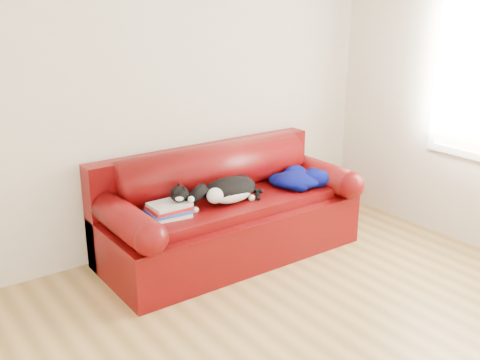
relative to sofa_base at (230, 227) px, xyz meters
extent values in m
cube|color=beige|center=(-0.45, 0.51, 1.06)|extent=(4.50, 0.02, 2.60)
cube|color=#3C0207|center=(0.00, 0.01, -0.03)|extent=(2.10, 0.90, 0.42)
cube|color=#3C0207|center=(0.00, -0.04, 0.21)|extent=(1.66, 0.62, 0.10)
cylinder|color=black|center=(-0.93, -0.32, -0.21)|extent=(0.06, 0.06, 0.05)
cylinder|color=black|center=(0.93, -0.32, -0.21)|extent=(0.06, 0.06, 0.05)
cylinder|color=black|center=(-0.93, 0.34, -0.21)|extent=(0.06, 0.06, 0.05)
cylinder|color=black|center=(0.93, 0.34, -0.21)|extent=(0.06, 0.06, 0.05)
cube|color=#3C0207|center=(0.00, 0.37, 0.19)|extent=(2.10, 0.18, 0.85)
cylinder|color=#3C0207|center=(0.00, 0.26, 0.44)|extent=(1.70, 0.40, 0.40)
cylinder|color=#3C0207|center=(-0.93, 0.01, 0.30)|extent=(0.24, 0.88, 0.24)
sphere|color=#3C0207|center=(-0.93, -0.43, 0.30)|extent=(0.24, 0.24, 0.24)
cylinder|color=#3C0207|center=(0.93, 0.01, 0.30)|extent=(0.24, 0.88, 0.24)
sphere|color=#3C0207|center=(0.93, -0.43, 0.30)|extent=(0.24, 0.24, 0.24)
cube|color=silver|center=(-0.59, -0.07, 0.28)|extent=(0.34, 0.27, 0.02)
cube|color=white|center=(-0.59, -0.07, 0.28)|extent=(0.32, 0.26, 0.02)
cube|color=#2147B6|center=(-0.59, -0.07, 0.30)|extent=(0.32, 0.25, 0.02)
cube|color=white|center=(-0.59, -0.07, 0.30)|extent=(0.30, 0.24, 0.02)
cube|color=#AD1713|center=(-0.59, -0.07, 0.33)|extent=(0.30, 0.23, 0.02)
cube|color=white|center=(-0.59, -0.07, 0.33)|extent=(0.29, 0.22, 0.02)
cube|color=#B6B8BD|center=(-0.59, -0.07, 0.35)|extent=(0.29, 0.22, 0.02)
cube|color=white|center=(-0.59, -0.07, 0.35)|extent=(0.28, 0.21, 0.02)
ellipsoid|color=black|center=(-0.05, -0.08, 0.36)|extent=(0.52, 0.34, 0.20)
ellipsoid|color=silver|center=(-0.06, -0.14, 0.32)|extent=(0.35, 0.21, 0.12)
ellipsoid|color=silver|center=(-0.23, -0.14, 0.37)|extent=(0.16, 0.15, 0.12)
ellipsoid|color=black|center=(0.09, -0.04, 0.35)|extent=(0.23, 0.23, 0.17)
ellipsoid|color=black|center=(-0.36, -0.14, 0.42)|extent=(0.16, 0.15, 0.12)
ellipsoid|color=silver|center=(-0.38, -0.17, 0.41)|extent=(0.08, 0.07, 0.05)
sphere|color=#BF7272|center=(-0.40, -0.18, 0.41)|extent=(0.02, 0.02, 0.02)
cone|color=black|center=(-0.34, -0.17, 0.48)|extent=(0.06, 0.05, 0.06)
cone|color=black|center=(-0.35, -0.10, 0.48)|extent=(0.06, 0.05, 0.06)
cylinder|color=black|center=(0.19, -0.05, 0.29)|extent=(0.13, 0.16, 0.04)
sphere|color=silver|center=(-0.27, -0.17, 0.29)|extent=(0.05, 0.05, 0.05)
sphere|color=silver|center=(0.10, -0.16, 0.29)|extent=(0.05, 0.05, 0.05)
ellipsoid|color=#02063E|center=(0.62, -0.12, 0.33)|extent=(0.47, 0.44, 0.13)
ellipsoid|color=#02063E|center=(0.75, -0.20, 0.34)|extent=(0.29, 0.26, 0.15)
ellipsoid|color=#02063E|center=(0.54, -0.03, 0.31)|extent=(0.30, 0.33, 0.10)
ellipsoid|color=#02063E|center=(0.69, -0.01, 0.34)|extent=(0.24, 0.20, 0.15)
ellipsoid|color=#02063E|center=(0.56, -0.21, 0.31)|extent=(0.19, 0.20, 0.10)
ellipsoid|color=silver|center=(0.68, -0.20, 0.35)|extent=(0.19, 0.10, 0.04)
camera|label=1|loc=(-2.41, -3.50, 1.82)|focal=42.00mm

